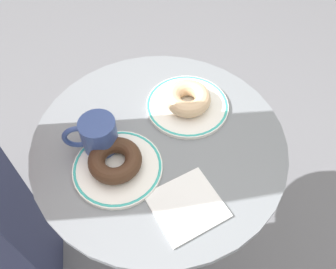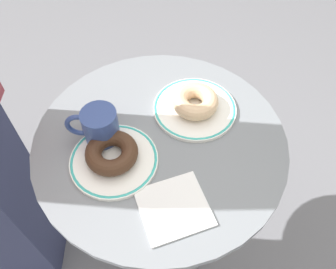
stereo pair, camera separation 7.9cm
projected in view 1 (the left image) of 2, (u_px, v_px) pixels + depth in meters
The scene contains 8 objects.
ground_plane at pixel (163, 247), 1.44m from camera, with size 7.00×7.00×0.02m, color slate.
cafe_table at pixel (161, 189), 1.03m from camera, with size 0.62×0.62×0.76m.
plate_left at pixel (118, 168), 0.77m from camera, with size 0.20×0.20×0.01m.
plate_right at pixel (187, 105), 0.89m from camera, with size 0.21×0.21×0.01m.
donut_chocolate at pixel (115, 160), 0.75m from camera, with size 0.12×0.12×0.04m, color #422819.
donut_glazed at pixel (188, 98), 0.87m from camera, with size 0.12×0.12×0.04m, color #E0B789.
paper_napkin at pixel (187, 205), 0.72m from camera, with size 0.14×0.13×0.01m, color white.
coffee_mug at pixel (98, 136), 0.78m from camera, with size 0.11×0.09×0.09m.
Camera 1 is at (-0.31, -0.38, 1.43)m, focal length 36.48 mm.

